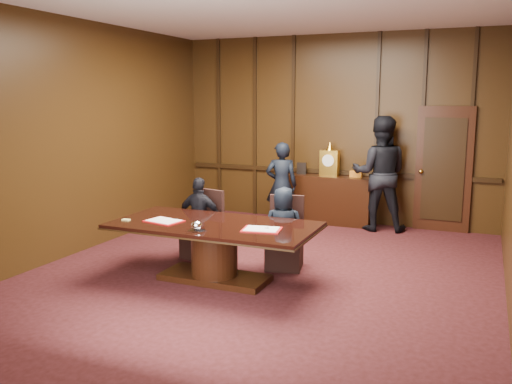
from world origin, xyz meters
TOP-DOWN VIEW (x-y plane):
  - room at (0.07, 0.14)m, footprint 7.00×7.04m
  - sideboard at (0.00, 3.26)m, footprint 1.60×0.45m
  - conference_table at (-0.47, -0.50)m, footprint 2.62×1.32m
  - folder_left at (-1.12, -0.66)m, footprint 0.51×0.41m
  - folder_right at (0.22, -0.59)m, footprint 0.51×0.40m
  - inkstand at (-0.47, -0.95)m, footprint 0.20×0.14m
  - notepad at (-1.61, -0.80)m, footprint 0.10×0.07m
  - chair_left at (-1.11, 0.38)m, footprint 0.58×0.58m
  - chair_right at (0.17, 0.38)m, footprint 0.57×0.57m
  - signatory_left at (-1.12, 0.30)m, footprint 0.73×0.35m
  - signatory_right at (0.18, 0.30)m, footprint 0.65×0.52m
  - witness_left at (-0.70, 2.57)m, footprint 0.66×0.55m
  - witness_right at (0.96, 3.10)m, footprint 1.10×0.92m

SIDE VIEW (x-z plane):
  - chair_left at x=-1.11m, z-range -0.20..0.79m
  - chair_right at x=0.17m, z-range -0.20..0.79m
  - sideboard at x=0.00m, z-range -0.28..1.26m
  - conference_table at x=-0.47m, z-range 0.13..0.89m
  - signatory_right at x=0.18m, z-range 0.00..1.15m
  - signatory_left at x=-1.12m, z-range 0.00..1.20m
  - notepad at x=-1.61m, z-range 0.76..0.77m
  - folder_left at x=-1.12m, z-range 0.76..0.78m
  - folder_right at x=0.22m, z-range 0.76..0.78m
  - witness_left at x=-0.70m, z-range 0.00..1.56m
  - inkstand at x=-0.47m, z-range 0.76..0.87m
  - witness_right at x=0.96m, z-range 0.00..2.03m
  - room at x=0.07m, z-range -0.03..3.47m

